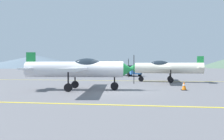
# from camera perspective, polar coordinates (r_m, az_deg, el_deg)

# --- Properties ---
(ground_plane) EXTENTS (400.00, 400.00, 0.00)m
(ground_plane) POSITION_cam_1_polar(r_m,az_deg,el_deg) (13.78, 0.26, -5.55)
(ground_plane) COLOR slate
(apron_line_near) EXTENTS (80.00, 0.16, 0.01)m
(apron_line_near) POSITION_cam_1_polar(r_m,az_deg,el_deg) (8.99, -3.82, -9.19)
(apron_line_near) COLOR yellow
(apron_line_near) RESTS_ON ground_plane
(apron_line_far) EXTENTS (80.00, 0.16, 0.01)m
(apron_line_far) POSITION_cam_1_polar(r_m,az_deg,el_deg) (22.63, 3.19, -2.87)
(apron_line_far) COLOR yellow
(apron_line_far) RESTS_ON ground_plane
(airplane_near) EXTENTS (7.28, 8.36, 2.50)m
(airplane_near) POSITION_cam_1_polar(r_m,az_deg,el_deg) (14.27, -8.84, 0.33)
(airplane_near) COLOR silver
(airplane_near) RESTS_ON ground_plane
(airplane_mid) EXTENTS (7.27, 8.35, 2.50)m
(airplane_mid) POSITION_cam_1_polar(r_m,az_deg,el_deg) (21.48, 14.05, 0.61)
(airplane_mid) COLOR silver
(airplane_mid) RESTS_ON ground_plane
(car_sedan) EXTENTS (3.70, 4.63, 1.62)m
(car_sedan) POSITION_cam_1_polar(r_m,az_deg,el_deg) (32.77, 4.75, -0.13)
(car_sedan) COLOR #3372BF
(car_sedan) RESTS_ON ground_plane
(traffic_cone_front) EXTENTS (0.36, 0.36, 0.59)m
(traffic_cone_front) POSITION_cam_1_polar(r_m,az_deg,el_deg) (14.81, 18.67, -4.02)
(traffic_cone_front) COLOR black
(traffic_cone_front) RESTS_ON ground_plane
(hill_left) EXTENTS (71.06, 71.06, 7.99)m
(hill_left) POSITION_cam_1_polar(r_m,az_deg,el_deg) (146.38, -19.64, 2.11)
(hill_left) COLOR slate
(hill_left) RESTS_ON ground_plane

